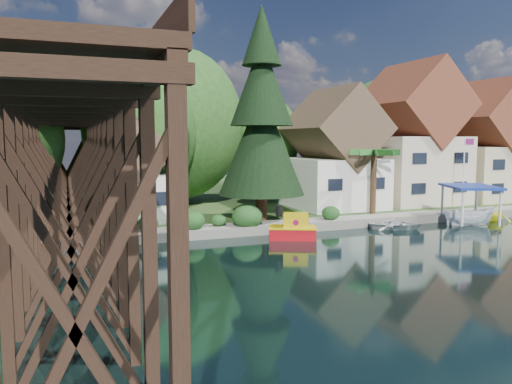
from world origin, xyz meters
TOP-DOWN VIEW (x-y plane):
  - ground at (0.00, 0.00)m, footprint 140.00×140.00m
  - bank at (0.00, 34.00)m, footprint 140.00×52.00m
  - seawall at (4.00, 8.00)m, footprint 60.00×0.40m
  - promenade at (6.00, 9.30)m, footprint 50.00×2.60m
  - trestle_bridge at (-16.00, 5.17)m, footprint 4.12×44.18m
  - house_left at (7.00, 16.00)m, footprint 7.64×8.64m
  - house_center at (16.00, 16.50)m, footprint 8.65×9.18m
  - house_right at (25.00, 16.00)m, footprint 8.15×8.64m
  - shed at (-11.00, 14.50)m, footprint 5.09×5.40m
  - bg_trees at (1.00, 21.25)m, footprint 49.90×13.30m
  - shrubs at (-4.60, 9.26)m, footprint 15.76×2.47m
  - conifer at (-1.99, 11.31)m, footprint 6.62×6.62m
  - palm_tree at (7.83, 10.80)m, footprint 4.21×4.21m
  - flagpole at (16.89, 10.17)m, footprint 1.01×0.09m
  - tugboat at (-1.79, 5.91)m, footprint 3.65×2.95m
  - boat_white_a at (7.07, 6.72)m, footprint 4.77×4.31m
  - boat_canopy at (13.40, 5.86)m, footprint 4.99×5.84m
  - boat_yellow at (17.20, 6.80)m, footprint 3.39×3.21m

SIDE VIEW (x-z plane):
  - ground at x=0.00m, z-range 0.00..0.00m
  - bank at x=0.00m, z-range 0.00..0.50m
  - seawall at x=4.00m, z-range 0.00..0.62m
  - boat_white_a at x=7.07m, z-range 0.00..0.81m
  - promenade at x=6.00m, z-range 0.50..0.56m
  - tugboat at x=-1.79m, z-range -0.47..1.86m
  - boat_yellow at x=17.20m, z-range 0.00..1.41m
  - shrubs at x=-4.60m, z-range 0.38..2.08m
  - boat_canopy at x=13.40m, z-range -0.22..2.95m
  - shed at x=-11.00m, z-range -0.10..7.75m
  - flagpole at x=16.89m, z-range 1.22..7.63m
  - house_left at x=7.00m, z-range -0.37..10.65m
  - trestle_bridge at x=-16.00m, z-range 0.70..10.00m
  - palm_tree at x=7.83m, z-range 2.65..8.40m
  - house_right at x=25.00m, z-range -0.45..12.00m
  - house_center at x=16.00m, z-range -0.53..13.36m
  - bg_trees at x=1.00m, z-range 2.00..12.57m
  - conifer at x=-1.99m, z-range 0.20..16.49m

